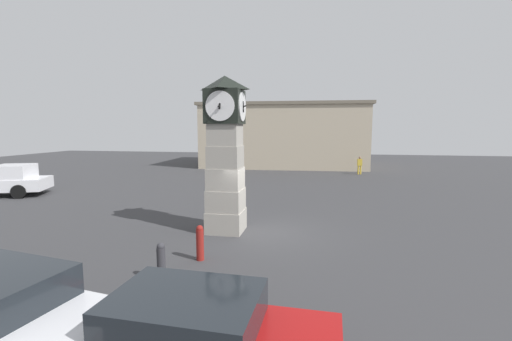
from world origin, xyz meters
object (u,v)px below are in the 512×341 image
(clock_tower, at_px, (225,155))
(car_near_tower, at_px, (5,315))
(bollard_near_tower, at_px, (161,262))
(pedestrian_near_bench, at_px, (360,164))
(car_by_building, at_px, (200,339))
(bollard_mid_row, at_px, (200,242))

(clock_tower, relative_size, car_near_tower, 1.32)
(bollard_near_tower, distance_m, car_near_tower, 3.58)
(pedestrian_near_bench, bearing_deg, car_by_building, -101.47)
(clock_tower, bearing_deg, bollard_near_tower, -96.29)
(bollard_mid_row, height_order, car_by_building, car_by_building)
(clock_tower, bearing_deg, pedestrian_near_bench, 68.87)
(clock_tower, xyz_separation_m, pedestrian_near_bench, (7.08, 18.33, -2.11))
(bollard_near_tower, bearing_deg, bollard_mid_row, 71.80)
(pedestrian_near_bench, bearing_deg, clock_tower, -111.13)
(bollard_mid_row, distance_m, car_by_building, 5.19)
(bollard_mid_row, xyz_separation_m, car_near_tower, (-1.78, -4.90, 0.24))
(bollard_mid_row, bearing_deg, bollard_near_tower, -108.20)
(pedestrian_near_bench, bearing_deg, bollard_near_tower, -108.31)
(bollard_near_tower, bearing_deg, car_by_building, -55.77)
(car_near_tower, xyz_separation_m, car_by_building, (3.52, 0.02, -0.04))
(car_by_building, height_order, pedestrian_near_bench, pedestrian_near_bench)
(car_near_tower, relative_size, car_by_building, 1.07)
(bollard_mid_row, bearing_deg, car_near_tower, -109.92)
(clock_tower, distance_m, car_near_tower, 8.43)
(bollard_near_tower, relative_size, bollard_mid_row, 0.95)
(bollard_near_tower, distance_m, car_by_building, 4.02)
(clock_tower, distance_m, bollard_near_tower, 5.24)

